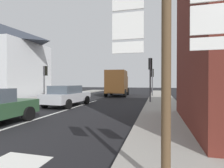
% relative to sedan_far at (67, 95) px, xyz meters
% --- Properties ---
extents(ground_plane, '(80.00, 80.00, 0.00)m').
position_rel_sedan_far_xyz_m(ground_plane, '(0.83, 1.97, -0.76)').
color(ground_plane, black).
extents(sidewalk_right, '(2.42, 44.00, 0.14)m').
position_rel_sedan_far_xyz_m(sidewalk_right, '(6.64, -0.03, -0.69)').
color(sidewalk_right, gray).
rests_on(sidewalk_right, ground).
extents(sidewalk_left, '(2.42, 44.00, 0.14)m').
position_rel_sedan_far_xyz_m(sidewalk_left, '(-4.97, -0.03, -0.69)').
color(sidewalk_left, gray).
rests_on(sidewalk_left, ground).
extents(lane_centre_stripe, '(0.16, 12.00, 0.01)m').
position_rel_sedan_far_xyz_m(lane_centre_stripe, '(0.83, -2.03, -0.75)').
color(lane_centre_stripe, silver).
rests_on(lane_centre_stripe, ground).
extents(sedan_far, '(2.14, 4.29, 1.47)m').
position_rel_sedan_far_xyz_m(sedan_far, '(0.00, 0.00, 0.00)').
color(sedan_far, '#B7BABF').
rests_on(sedan_far, ground).
extents(delivery_truck, '(2.76, 5.13, 3.05)m').
position_rel_sedan_far_xyz_m(delivery_truck, '(1.57, 9.58, 0.89)').
color(delivery_truck, '#4C2D14').
rests_on(delivery_truck, ground).
extents(route_sign_post, '(1.66, 0.14, 3.20)m').
position_rel_sedan_far_xyz_m(route_sign_post, '(6.39, -8.78, 1.15)').
color(route_sign_post, brown).
rests_on(route_sign_post, ground).
extents(traffic_light_far_right, '(0.30, 0.49, 3.20)m').
position_rel_sedan_far_xyz_m(traffic_light_far_right, '(5.73, 9.24, 1.61)').
color(traffic_light_far_right, '#47474C').
rests_on(traffic_light_far_right, ground).
extents(traffic_light_near_left, '(0.30, 0.49, 3.23)m').
position_rel_sedan_far_xyz_m(traffic_light_near_left, '(-4.06, 3.27, 1.63)').
color(traffic_light_near_left, '#47474C').
rests_on(traffic_light_near_left, ground).
extents(traffic_light_near_right, '(0.30, 0.49, 3.62)m').
position_rel_sedan_far_xyz_m(traffic_light_near_right, '(5.73, 3.00, 1.92)').
color(traffic_light_near_right, '#47474C').
rests_on(traffic_light_near_right, ground).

